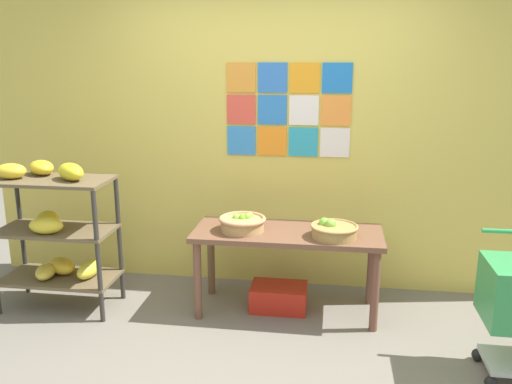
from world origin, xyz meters
TOP-DOWN VIEW (x-y plane):
  - ground at (0.00, 0.00)m, footprint 9.06×9.06m
  - back_wall_with_art at (0.00, 1.56)m, footprint 5.00×0.07m
  - banana_shelf_unit at (-1.62, 0.83)m, footprint 0.88×0.50m
  - display_table at (0.17, 1.00)m, footprint 1.42×0.56m
  - fruit_basket_centre at (-0.17, 0.96)m, footprint 0.36×0.36m
  - fruit_basket_left at (0.51, 0.91)m, footprint 0.35×0.35m
  - produce_crate_under_table at (0.10, 1.03)m, footprint 0.43×0.29m

SIDE VIEW (x-z plane):
  - ground at x=0.00m, z-range 0.00..0.00m
  - produce_crate_under_table at x=0.10m, z-range 0.00..0.19m
  - display_table at x=0.17m, z-range 0.24..0.89m
  - banana_shelf_unit at x=-1.62m, z-range 0.09..1.25m
  - fruit_basket_left at x=0.51m, z-range 0.64..0.78m
  - fruit_basket_centre at x=-0.17m, z-range 0.65..0.78m
  - back_wall_with_art at x=0.00m, z-range 0.00..2.86m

